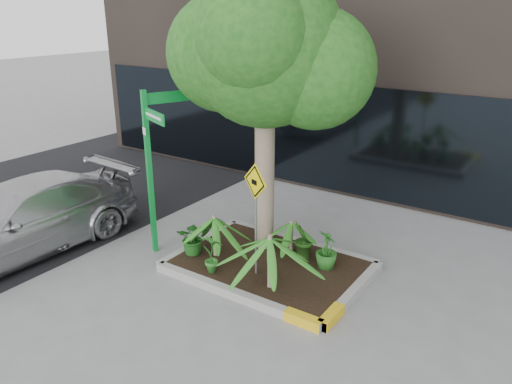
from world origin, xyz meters
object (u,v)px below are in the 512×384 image
Objects in this scene: street_sign_post at (153,156)px; tree at (266,48)px; parked_car at (21,219)px; cattle_sign at (255,201)px.

tree is at bearing 56.86° from street_sign_post.
cattle_sign is at bearing 23.33° from parked_car.
parked_car is 2.84m from street_sign_post.
tree is at bearing 37.29° from parked_car.
cattle_sign is (2.14, 0.11, -0.42)m from street_sign_post.
cattle_sign reaches higher than parked_car.
tree is 2.73m from street_sign_post.
tree reaches higher than cattle_sign.
parked_car is at bearing -122.89° from street_sign_post.
street_sign_post is (2.13, 1.42, 1.23)m from parked_car.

